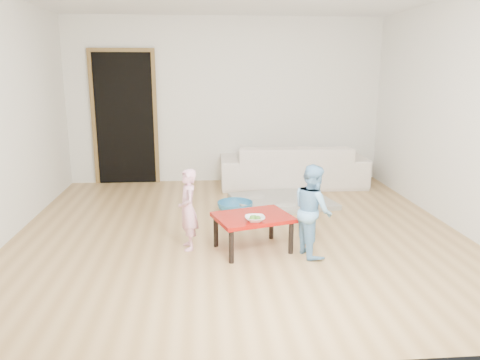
{
  "coord_description": "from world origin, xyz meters",
  "views": [
    {
      "loc": [
        -0.41,
        -5.04,
        1.83
      ],
      "look_at": [
        0.0,
        -0.2,
        0.65
      ],
      "focal_mm": 35.0,
      "sensor_mm": 36.0,
      "label": 1
    }
  ],
  "objects": [
    {
      "name": "floor",
      "position": [
        0.0,
        0.0,
        0.0
      ],
      "size": [
        5.0,
        5.0,
        0.01
      ],
      "primitive_type": "cube",
      "color": "#A07944",
      "rests_on": "ground"
    },
    {
      "name": "back_wall",
      "position": [
        0.0,
        2.5,
        1.3
      ],
      "size": [
        5.0,
        0.02,
        2.6
      ],
      "primitive_type": "cube",
      "color": "white",
      "rests_on": "floor"
    },
    {
      "name": "right_wall",
      "position": [
        2.5,
        0.0,
        1.3
      ],
      "size": [
        0.02,
        5.0,
        2.6
      ],
      "primitive_type": "cube",
      "color": "white",
      "rests_on": "floor"
    },
    {
      "name": "doorway",
      "position": [
        -1.6,
        2.48,
        1.02
      ],
      "size": [
        1.02,
        0.08,
        2.11
      ],
      "primitive_type": null,
      "color": "brown",
      "rests_on": "back_wall"
    },
    {
      "name": "sofa",
      "position": [
        1.02,
        2.05,
        0.33
      ],
      "size": [
        2.27,
        0.94,
        0.66
      ],
      "primitive_type": "imported",
      "rotation": [
        0.0,
        0.0,
        3.12
      ],
      "color": "silver",
      "rests_on": "floor"
    },
    {
      "name": "cushion",
      "position": [
        0.81,
        1.87,
        0.49
      ],
      "size": [
        0.47,
        0.42,
        0.12
      ],
      "primitive_type": "cube",
      "rotation": [
        0.0,
        0.0,
        -0.04
      ],
      "color": "#D15117",
      "rests_on": "sofa"
    },
    {
      "name": "red_table",
      "position": [
        0.1,
        -0.57,
        0.18
      ],
      "size": [
        0.87,
        0.75,
        0.37
      ],
      "primitive_type": null,
      "rotation": [
        0.0,
        0.0,
        0.3
      ],
      "color": "#980D08",
      "rests_on": "floor"
    },
    {
      "name": "bowl",
      "position": [
        0.1,
        -0.75,
        0.39
      ],
      "size": [
        0.2,
        0.2,
        0.05
      ],
      "primitive_type": "imported",
      "color": "white",
      "rests_on": "red_table"
    },
    {
      "name": "broccoli",
      "position": [
        0.1,
        -0.75,
        0.4
      ],
      "size": [
        0.12,
        0.12,
        0.06
      ],
      "primitive_type": null,
      "color": "#2D5919",
      "rests_on": "red_table"
    },
    {
      "name": "child_pink",
      "position": [
        -0.55,
        -0.47,
        0.42
      ],
      "size": [
        0.25,
        0.34,
        0.84
      ],
      "primitive_type": "imported",
      "rotation": [
        0.0,
        0.0,
        -1.38
      ],
      "color": "pink",
      "rests_on": "floor"
    },
    {
      "name": "child_blue",
      "position": [
        0.67,
        -0.73,
        0.46
      ],
      "size": [
        0.42,
        0.5,
        0.92
      ],
      "primitive_type": "imported",
      "rotation": [
        0.0,
        0.0,
        1.76
      ],
      "color": "#65BAEC",
      "rests_on": "floor"
    },
    {
      "name": "basin",
      "position": [
        0.01,
        0.7,
        0.07
      ],
      "size": [
        0.46,
        0.46,
        0.14
      ],
      "primitive_type": "imported",
      "color": "teal",
      "rests_on": "floor"
    },
    {
      "name": "blanket",
      "position": [
        0.69,
        1.07,
        0.03
      ],
      "size": [
        1.46,
        1.3,
        0.06
      ],
      "primitive_type": null,
      "rotation": [
        0.0,
        0.0,
        0.21
      ],
      "color": "#AAA596",
      "rests_on": "floor"
    }
  ]
}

